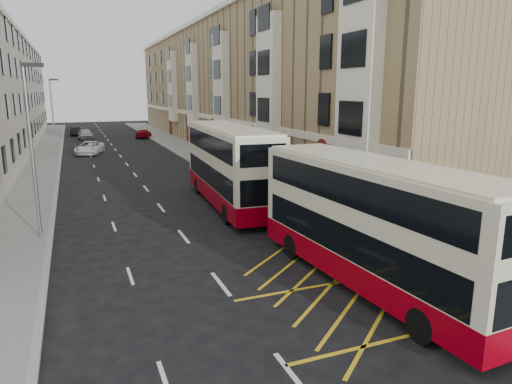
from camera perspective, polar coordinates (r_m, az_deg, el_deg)
name	(u,v)px	position (r m, az deg, el deg)	size (l,w,h in m)	color
ground	(263,337)	(13.77, 0.83, -17.71)	(200.00, 200.00, 0.00)	black
pavement_right	(219,165)	(43.41, -4.69, 3.42)	(4.00, 120.00, 0.15)	slate
pavement_left	(39,176)	(41.64, -25.53, 1.84)	(3.00, 120.00, 0.15)	slate
kerb_right	(198,166)	(42.87, -7.25, 3.25)	(0.25, 120.00, 0.15)	gray
kerb_left	(58,175)	(41.56, -23.47, 2.01)	(0.25, 120.00, 0.15)	gray
road_markings	(116,151)	(56.58, -17.08, 4.97)	(10.00, 110.00, 0.01)	silver
terrace_right	(233,86)	(59.62, -2.84, 13.11)	(10.75, 79.00, 15.25)	#997F59
bus_shelter	(496,237)	(17.39, 27.81, -4.97)	(1.65, 4.25, 2.70)	black
guard_railing	(342,230)	(20.84, 10.69, -4.64)	(0.06, 6.56, 1.01)	#AC1A0F
street_lamp_near	(32,143)	(23.15, -26.19, 5.57)	(0.93, 0.18, 8.00)	slate
street_lamp_far	(53,113)	(53.04, -24.03, 9.01)	(0.93, 0.18, 8.00)	slate
double_decker_front	(374,224)	(16.64, 14.49, -3.93)	(3.28, 11.60, 4.58)	beige
double_decker_rear	(230,166)	(27.77, -3.26, 3.28)	(3.50, 12.30, 4.85)	beige
litter_bin	(488,290)	(16.70, 27.01, -10.86)	(0.63, 0.63, 1.05)	black
pedestrian_near	(511,287)	(16.34, 29.24, -10.27)	(0.65, 0.43, 1.79)	black
pedestrian_mid	(457,246)	(19.52, 23.79, -6.14)	(0.86, 0.67, 1.78)	black
pedestrian_far	(400,236)	(19.87, 17.58, -5.32)	(1.04, 0.43, 1.77)	black
white_van	(89,148)	(54.26, -20.10, 5.21)	(2.36, 5.12, 1.42)	silver
car_silver	(86,134)	(70.41, -20.53, 6.76)	(1.84, 4.57, 1.56)	#ABADB3
car_dark	(76,131)	(77.87, -21.61, 7.06)	(1.38, 3.96, 1.30)	black
car_red	(143,134)	(70.75, -13.90, 7.09)	(1.78, 4.38, 1.27)	#970209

